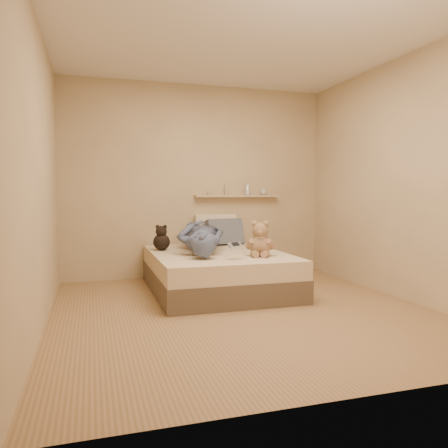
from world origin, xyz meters
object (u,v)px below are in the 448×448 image
object	(u,v)px
pillow_cream	(216,229)
person	(201,236)
bed	(217,271)
pillow_grey	(225,232)
teddy_bear	(260,241)
dark_plush	(161,239)
game_console	(235,245)
wall_shelf	(237,196)

from	to	relation	value
pillow_cream	person	xyz separation A→B (m)	(-0.37, -0.66, -0.02)
person	bed	bearing A→B (deg)	144.96
pillow_grey	person	xyz separation A→B (m)	(-0.46, -0.52, 0.01)
pillow_cream	teddy_bear	bearing A→B (deg)	-83.53
teddy_bear	dark_plush	distance (m)	1.25
bed	dark_plush	size ratio (longest dim) A/B	6.10
game_console	person	size ratio (longest dim) A/B	0.12
bed	wall_shelf	bearing A→B (deg)	58.82
bed	teddy_bear	xyz separation A→B (m)	(0.36, -0.44, 0.39)
teddy_bear	dark_plush	world-z (taller)	teddy_bear
game_console	wall_shelf	size ratio (longest dim) A/B	0.15
teddy_bear	pillow_grey	distance (m)	1.13
pillow_grey	wall_shelf	size ratio (longest dim) A/B	0.42
game_console	pillow_cream	distance (m)	1.44
bed	dark_plush	world-z (taller)	dark_plush
person	pillow_grey	bearing A→B (deg)	-118.89
teddy_bear	wall_shelf	world-z (taller)	wall_shelf
bed	wall_shelf	world-z (taller)	wall_shelf
game_console	dark_plush	bearing A→B (deg)	123.20
pillow_cream	wall_shelf	distance (m)	0.56
bed	teddy_bear	world-z (taller)	teddy_bear
person	game_console	bearing A→B (deg)	116.00
game_console	dark_plush	size ratio (longest dim) A/B	0.59
dark_plush	wall_shelf	world-z (taller)	wall_shelf
pillow_cream	wall_shelf	bearing A→B (deg)	13.48
dark_plush	person	xyz separation A→B (m)	(0.44, -0.19, 0.05)
game_console	wall_shelf	bearing A→B (deg)	70.80
dark_plush	person	distance (m)	0.48
bed	dark_plush	bearing A→B (deg)	148.94
person	wall_shelf	xyz separation A→B (m)	(0.70, 0.74, 0.47)
wall_shelf	pillow_grey	bearing A→B (deg)	-137.98
pillow_cream	pillow_grey	world-z (taller)	pillow_cream
teddy_bear	dark_plush	xyz separation A→B (m)	(-0.96, 0.80, -0.03)
bed	person	world-z (taller)	person
pillow_cream	pillow_grey	distance (m)	0.17
bed	pillow_grey	distance (m)	0.85
game_console	dark_plush	distance (m)	1.13
bed	pillow_cream	size ratio (longest dim) A/B	3.45
bed	pillow_grey	world-z (taller)	pillow_grey
teddy_bear	game_console	bearing A→B (deg)	-155.56
game_console	person	distance (m)	0.78
bed	game_console	size ratio (longest dim) A/B	10.30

